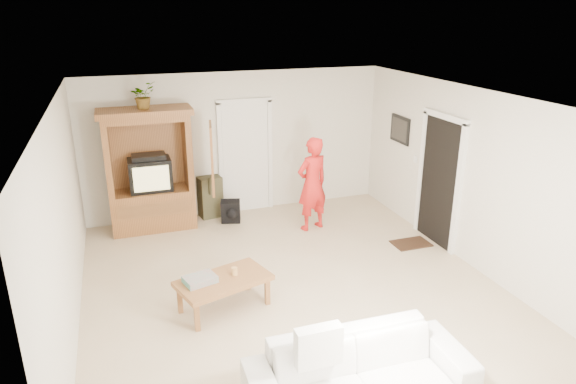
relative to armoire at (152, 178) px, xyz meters
name	(u,v)px	position (x,y,z in m)	size (l,w,h in m)	color
floor	(290,285)	(1.58, -2.66, -0.91)	(6.00, 6.00, 0.00)	tan
ceiling	(291,98)	(1.58, -2.66, 1.69)	(6.00, 6.00, 0.00)	white
wall_back	(237,144)	(1.58, 0.34, 0.39)	(5.50, 5.50, 0.00)	silver
wall_front	(415,322)	(1.58, -5.66, 0.39)	(5.50, 5.50, 0.00)	silver
wall_left	(64,224)	(-1.17, -2.66, 0.39)	(6.00, 6.00, 0.00)	silver
wall_right	(467,176)	(4.33, -2.66, 0.39)	(6.00, 6.00, 0.00)	silver
armoire	(152,178)	(0.00, 0.00, 0.00)	(1.82, 1.14, 2.10)	brown
door_back	(246,158)	(1.73, 0.31, 0.11)	(0.85, 0.05, 2.04)	white
doorway_right	(439,182)	(4.30, -2.06, 0.11)	(0.05, 0.90, 2.04)	black
framed_picture	(400,129)	(4.31, -0.76, 0.69)	(0.03, 0.60, 0.48)	black
doormat	(411,243)	(3.88, -2.06, -0.90)	(0.60, 0.40, 0.02)	#382316
plant	(143,95)	(-0.02, -0.03, 1.41)	(0.39, 0.34, 0.43)	#4C7238
man	(312,184)	(2.57, -0.93, -0.09)	(0.60, 0.39, 1.63)	red
sofa	(360,373)	(1.48, -5.00, -0.59)	(2.18, 0.85, 0.64)	silver
coffee_table	(224,282)	(0.59, -2.95, -0.54)	(1.28, 0.94, 0.43)	brown
towel	(200,279)	(0.29, -2.95, -0.44)	(0.38, 0.28, 0.08)	#CD4456
candle	(234,271)	(0.74, -2.90, -0.43)	(0.08, 0.08, 0.10)	tan
backpack_black	(231,212)	(1.29, -0.23, -0.70)	(0.33, 0.20, 0.41)	black
backpack_olive	(210,197)	(1.01, 0.19, -0.53)	(0.40, 0.30, 0.76)	#47442B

